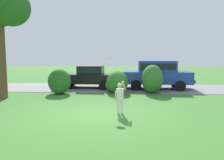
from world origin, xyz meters
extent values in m
plane|color=#3D752D|center=(0.00, 0.00, 0.00)|extent=(80.00, 80.00, 0.00)
cube|color=slate|center=(0.00, 6.82, 0.01)|extent=(28.00, 4.40, 0.02)
ellipsoid|color=#286023|center=(-4.70, 2.68, 4.70)|extent=(1.93, 1.93, 1.93)
ellipsoid|color=#286023|center=(-2.86, 4.38, 0.73)|extent=(1.37, 1.27, 1.47)
ellipsoid|color=#286023|center=(-2.82, 4.17, 0.37)|extent=(0.81, 0.81, 0.73)
ellipsoid|color=#33702B|center=(0.57, 4.85, 0.67)|extent=(1.31, 1.54, 1.34)
ellipsoid|color=#33702B|center=(0.29, 5.14, 0.43)|extent=(0.95, 0.95, 0.85)
ellipsoid|color=#33702B|center=(2.68, 4.96, 0.86)|extent=(1.28, 1.53, 1.71)
ellipsoid|color=#33702B|center=(2.51, 5.10, 0.29)|extent=(0.64, 0.64, 0.58)
cube|color=black|center=(-1.68, 6.80, 0.68)|extent=(4.21, 1.87, 0.64)
cube|color=black|center=(-1.37, 6.80, 1.28)|extent=(1.69, 1.63, 0.56)
cube|color=black|center=(-1.37, 6.80, 1.28)|extent=(1.56, 1.65, 0.34)
cylinder|color=black|center=(-2.99, 5.87, 0.30)|extent=(0.60, 0.22, 0.60)
cylinder|color=black|center=(-2.98, 7.75, 0.30)|extent=(0.60, 0.22, 0.60)
cylinder|color=black|center=(-0.39, 5.85, 0.30)|extent=(0.60, 0.22, 0.60)
cylinder|color=black|center=(-0.37, 7.73, 0.30)|extent=(0.60, 0.22, 0.60)
cube|color=black|center=(-3.82, 6.82, 0.52)|extent=(0.13, 1.75, 0.20)
cube|color=black|center=(0.46, 6.79, 0.52)|extent=(0.13, 1.75, 0.20)
cube|color=#28429E|center=(3.16, 6.70, 0.80)|extent=(4.54, 1.95, 0.80)
cube|color=#28429E|center=(3.16, 6.70, 1.56)|extent=(2.51, 1.68, 0.72)
cube|color=black|center=(3.16, 6.70, 1.56)|extent=(2.32, 1.70, 0.43)
cylinder|color=black|center=(1.74, 5.80, 0.34)|extent=(0.69, 0.24, 0.68)
cylinder|color=black|center=(1.79, 7.68, 0.34)|extent=(0.69, 0.24, 0.68)
cylinder|color=black|center=(4.53, 5.73, 0.34)|extent=(0.69, 0.24, 0.68)
cylinder|color=black|center=(4.58, 7.61, 0.34)|extent=(0.69, 0.24, 0.68)
cube|color=black|center=(0.87, 6.76, 0.60)|extent=(0.16, 1.75, 0.20)
cube|color=black|center=(5.45, 6.65, 0.60)|extent=(0.16, 1.75, 0.20)
cylinder|color=white|center=(0.84, 0.05, 0.28)|extent=(0.10, 0.10, 0.55)
cylinder|color=white|center=(0.98, 0.07, 0.28)|extent=(0.10, 0.10, 0.55)
cube|color=white|center=(0.91, 0.06, 0.77)|extent=(0.28, 0.19, 0.44)
sphere|color=tan|center=(0.91, 0.06, 1.11)|extent=(0.20, 0.20, 0.20)
cylinder|color=tan|center=(1.07, 0.13, 1.09)|extent=(0.18, 0.25, 0.39)
cylinder|color=tan|center=(0.76, 0.04, 0.72)|extent=(0.07, 0.07, 0.36)
cylinder|color=orange|center=(0.50, 0.96, 2.16)|extent=(0.28, 0.28, 0.11)
cylinder|color=#1EB7B2|center=(0.50, 0.96, 2.16)|extent=(0.16, 0.15, 0.07)
camera|label=1|loc=(1.22, -8.17, 2.24)|focal=34.77mm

